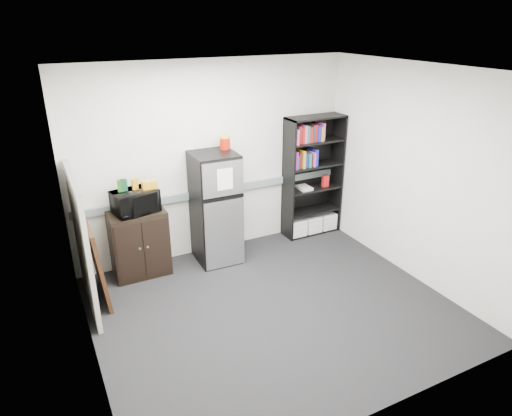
% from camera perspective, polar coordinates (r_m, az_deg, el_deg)
% --- Properties ---
extents(floor, '(4.00, 4.00, 0.00)m').
position_cam_1_polar(floor, '(5.51, 2.22, -12.39)').
color(floor, black).
rests_on(floor, ground).
extents(wall_back, '(4.00, 0.02, 2.70)m').
position_cam_1_polar(wall_back, '(6.36, -5.28, 6.01)').
color(wall_back, silver).
rests_on(wall_back, floor).
extents(wall_right, '(0.02, 3.50, 2.70)m').
position_cam_1_polar(wall_right, '(6.05, 19.29, 3.90)').
color(wall_right, silver).
rests_on(wall_right, floor).
extents(wall_left, '(0.02, 3.50, 2.70)m').
position_cam_1_polar(wall_left, '(4.33, -21.37, -3.80)').
color(wall_left, silver).
rests_on(wall_left, floor).
extents(ceiling, '(4.00, 3.50, 0.02)m').
position_cam_1_polar(ceiling, '(4.54, 2.75, 16.75)').
color(ceiling, white).
rests_on(ceiling, wall_back).
extents(electrical_raceway, '(3.92, 0.05, 0.10)m').
position_cam_1_polar(electrical_raceway, '(6.48, -5.04, 2.13)').
color(electrical_raceway, gray).
rests_on(electrical_raceway, wall_back).
extents(wall_note, '(0.14, 0.00, 0.10)m').
position_cam_1_polar(wall_note, '(6.19, -8.36, 7.31)').
color(wall_note, white).
rests_on(wall_note, wall_back).
extents(bookshelf, '(0.90, 0.34, 1.85)m').
position_cam_1_polar(bookshelf, '(7.02, 7.09, 3.81)').
color(bookshelf, black).
rests_on(bookshelf, floor).
extents(cubicle_partition, '(0.06, 1.30, 1.62)m').
position_cam_1_polar(cubicle_partition, '(5.54, -20.92, -4.07)').
color(cubicle_partition, '#A69F93').
rests_on(cubicle_partition, floor).
extents(cabinet, '(0.71, 0.48, 0.89)m').
position_cam_1_polar(cabinet, '(6.16, -14.36, -4.29)').
color(cabinet, black).
rests_on(cabinet, floor).
extents(microwave, '(0.60, 0.47, 0.30)m').
position_cam_1_polar(microwave, '(5.91, -14.87, 0.79)').
color(microwave, black).
rests_on(microwave, cabinet).
extents(snack_box_a, '(0.08, 0.06, 0.15)m').
position_cam_1_polar(snack_box_a, '(5.84, -16.60, 2.68)').
color(snack_box_a, '#1C5719').
rests_on(snack_box_a, microwave).
extents(snack_box_b, '(0.08, 0.06, 0.15)m').
position_cam_1_polar(snack_box_b, '(5.85, -16.18, 2.75)').
color(snack_box_b, '#0C3622').
rests_on(snack_box_b, microwave).
extents(snack_box_c, '(0.08, 0.06, 0.14)m').
position_cam_1_polar(snack_box_c, '(5.87, -14.91, 2.92)').
color(snack_box_c, '#C48212').
rests_on(snack_box_c, microwave).
extents(snack_bag, '(0.18, 0.10, 0.10)m').
position_cam_1_polar(snack_bag, '(5.86, -13.20, 2.86)').
color(snack_bag, orange).
rests_on(snack_bag, microwave).
extents(refrigerator, '(0.59, 0.62, 1.54)m').
position_cam_1_polar(refrigerator, '(6.22, -5.04, -0.03)').
color(refrigerator, black).
rests_on(refrigerator, floor).
extents(coffee_can, '(0.14, 0.14, 0.19)m').
position_cam_1_polar(coffee_can, '(6.14, -3.92, 8.23)').
color(coffee_can, '#A91807').
rests_on(coffee_can, refrigerator).
extents(framed_poster, '(0.14, 0.78, 1.01)m').
position_cam_1_polar(framed_poster, '(5.74, -19.25, -6.38)').
color(framed_poster, black).
rests_on(framed_poster, floor).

